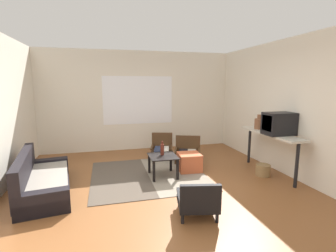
{
  "coord_description": "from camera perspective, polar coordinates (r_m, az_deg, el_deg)",
  "views": [
    {
      "loc": [
        -0.9,
        -3.81,
        1.81
      ],
      "look_at": [
        0.31,
        0.92,
        0.98
      ],
      "focal_mm": 26.45,
      "sensor_mm": 36.0,
      "label": 1
    }
  ],
  "objects": [
    {
      "name": "area_rug",
      "position": [
        5.09,
        -4.57,
        -11.18
      ],
      "size": [
        2.21,
        2.15,
        0.01
      ],
      "color": "#4C4238",
      "rests_on": "ground"
    },
    {
      "name": "wicker_basket",
      "position": [
        5.37,
        21.03,
        -9.46
      ],
      "size": [
        0.28,
        0.28,
        0.23
      ],
      "primitive_type": "cylinder",
      "color": "olive",
      "rests_on": "ground"
    },
    {
      "name": "far_wall_with_window",
      "position": [
        6.95,
        -6.94,
        5.76
      ],
      "size": [
        5.6,
        0.13,
        2.7
      ],
      "color": "silver",
      "rests_on": "ground"
    },
    {
      "name": "ground_plane",
      "position": [
        4.32,
        -1.04,
        -15.17
      ],
      "size": [
        7.8,
        7.8,
        0.0
      ],
      "primitive_type": "plane",
      "color": "brown"
    },
    {
      "name": "side_wall_right",
      "position": [
        5.46,
        26.45,
        3.79
      ],
      "size": [
        0.12,
        6.6,
        2.7
      ],
      "primitive_type": "cube",
      "color": "silver",
      "rests_on": "ground"
    },
    {
      "name": "console_shelf",
      "position": [
        5.39,
        22.63,
        -2.46
      ],
      "size": [
        0.39,
        1.59,
        0.85
      ],
      "color": "beige",
      "rests_on": "ground"
    },
    {
      "name": "crt_television",
      "position": [
        5.17,
        24.19,
        0.5
      ],
      "size": [
        0.55,
        0.37,
        0.43
      ],
      "color": "black",
      "rests_on": "console_shelf"
    },
    {
      "name": "glass_bottle",
      "position": [
        4.91,
        -1.33,
        -5.37
      ],
      "size": [
        0.07,
        0.07,
        0.27
      ],
      "color": "#5B2319",
      "rests_on": "coffee_table"
    },
    {
      "name": "couch",
      "position": [
        4.74,
        -27.16,
        -11.2
      ],
      "size": [
        0.99,
        1.89,
        0.69
      ],
      "color": "black",
      "rests_on": "ground"
    },
    {
      "name": "armchair_striped_foreground",
      "position": [
        3.55,
        6.97,
        -16.68
      ],
      "size": [
        0.64,
        0.64,
        0.53
      ],
      "color": "black",
      "rests_on": "ground"
    },
    {
      "name": "coffee_table",
      "position": [
        4.9,
        -1.19,
        -7.83
      ],
      "size": [
        0.54,
        0.57,
        0.43
      ],
      "color": "black",
      "rests_on": "ground"
    },
    {
      "name": "armchair_by_window",
      "position": [
        6.25,
        -1.42,
        -4.79
      ],
      "size": [
        0.65,
        0.66,
        0.58
      ],
      "color": "#472D19",
      "rests_on": "ground"
    },
    {
      "name": "armchair_corner",
      "position": [
        5.98,
        4.52,
        -5.66
      ],
      "size": [
        0.79,
        0.81,
        0.56
      ],
      "color": "#472D19",
      "rests_on": "ground"
    },
    {
      "name": "clay_vase",
      "position": [
        5.68,
        20.28,
        0.6
      ],
      "size": [
        0.2,
        0.2,
        0.31
      ],
      "color": "brown",
      "rests_on": "console_shelf"
    },
    {
      "name": "ottoman_orange",
      "position": [
        5.29,
        4.92,
        -8.29
      ],
      "size": [
        0.49,
        0.49,
        0.37
      ],
      "primitive_type": "cube",
      "rotation": [
        0.0,
        0.0,
        -0.06
      ],
      "color": "#BC5633",
      "rests_on": "ground"
    }
  ]
}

